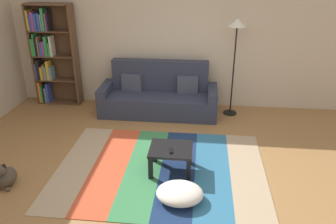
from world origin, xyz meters
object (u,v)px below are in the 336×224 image
(dog, at_px, (6,176))
(tv_remote, at_px, (171,150))
(coffee_table, at_px, (171,153))
(bookshelf, at_px, (49,53))
(standing_lamp, at_px, (236,36))
(couch, at_px, (159,96))
(pouf, at_px, (180,193))

(dog, height_order, tv_remote, tv_remote)
(dog, distance_m, tv_remote, 2.23)
(dog, bearing_deg, coffee_table, 15.05)
(bookshelf, xyz_separation_m, standing_lamp, (3.67, -0.20, 0.47))
(couch, relative_size, standing_lamp, 1.23)
(coffee_table, relative_size, tv_remote, 4.03)
(coffee_table, xyz_separation_m, dog, (-2.16, -0.58, -0.15))
(bookshelf, relative_size, dog, 5.11)
(coffee_table, distance_m, dog, 2.24)
(pouf, relative_size, tv_remote, 3.99)
(pouf, height_order, tv_remote, tv_remote)
(dog, distance_m, standing_lamp, 4.35)
(couch, bearing_deg, tv_remote, -78.21)
(couch, bearing_deg, pouf, -77.14)
(bookshelf, bearing_deg, couch, -7.11)
(couch, xyz_separation_m, standing_lamp, (1.41, 0.08, 1.20))
(bookshelf, bearing_deg, pouf, -45.75)
(coffee_table, bearing_deg, couch, 102.14)
(couch, bearing_deg, standing_lamp, 3.30)
(dog, height_order, standing_lamp, standing_lamp)
(tv_remote, bearing_deg, standing_lamp, 56.66)
(couch, bearing_deg, dog, -123.62)
(bookshelf, relative_size, pouf, 3.40)
(tv_remote, bearing_deg, couch, 92.51)
(bookshelf, height_order, standing_lamp, bookshelf)
(pouf, distance_m, tv_remote, 0.65)
(bookshelf, height_order, coffee_table, bookshelf)
(standing_lamp, bearing_deg, dog, -139.49)
(tv_remote, bearing_deg, bookshelf, 129.34)
(couch, xyz_separation_m, dog, (-1.73, -2.60, -0.18))
(bookshelf, distance_m, standing_lamp, 3.70)
(couch, xyz_separation_m, tv_remote, (0.44, -2.09, 0.05))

